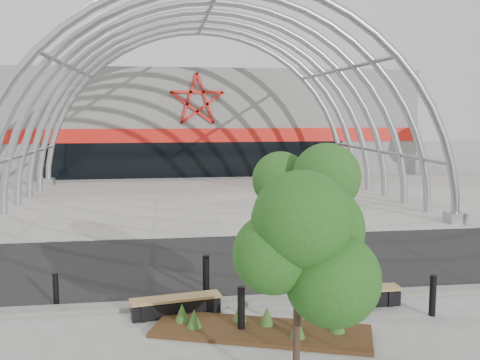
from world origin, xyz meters
TOP-DOWN VIEW (x-y plane):
  - ground at (0.00, 0.00)m, footprint 140.00×140.00m
  - road at (0.00, 3.50)m, footprint 140.00×7.00m
  - forecourt at (0.00, 15.50)m, footprint 60.00×17.00m
  - kerb at (0.00, -0.25)m, footprint 60.00×0.50m
  - arena_building at (0.00, 33.45)m, footprint 34.00×15.24m
  - vault_canopy at (0.00, 15.50)m, footprint 20.80×15.80m
  - planting_bed at (-0.46, -2.08)m, footprint 4.97×2.96m
  - street_tree_0 at (-0.32, -4.87)m, footprint 1.67×1.67m
  - street_tree_1 at (0.41, -2.31)m, footprint 1.72×1.72m
  - bench_0 at (-2.23, -0.82)m, footprint 2.20×0.83m
  - bench_1 at (2.25, -0.83)m, footprint 2.23×0.55m
  - bollard_0 at (-5.16, 0.18)m, footprint 0.14×0.14m
  - bollard_1 at (-0.83, -2.02)m, footprint 0.17×0.17m
  - bollard_2 at (-1.41, 0.44)m, footprint 0.17×0.17m
  - bollard_3 at (3.80, -1.70)m, footprint 0.16×0.16m
  - bollard_4 at (2.85, 0.54)m, footprint 0.15×0.15m

SIDE VIEW (x-z plane):
  - ground at x=0.00m, z-range 0.00..0.00m
  - road at x=0.00m, z-range 0.00..0.02m
  - vault_canopy at x=0.00m, z-range -10.16..10.20m
  - forecourt at x=0.00m, z-range 0.00..0.04m
  - kerb at x=0.00m, z-range 0.00..0.12m
  - planting_bed at x=-0.46m, z-range -0.13..0.37m
  - bench_0 at x=-2.23m, z-range -0.01..0.45m
  - bench_1 at x=2.25m, z-range -0.01..0.46m
  - bollard_0 at x=-5.16m, z-range 0.00..0.85m
  - bollard_4 at x=2.85m, z-range 0.00..0.95m
  - bollard_3 at x=3.80m, z-range 0.00..0.99m
  - bollard_1 at x=-0.83m, z-range 0.00..1.03m
  - bollard_2 at x=-1.41m, z-range 0.00..1.09m
  - street_tree_0 at x=-0.32m, z-range 0.83..4.63m
  - street_tree_1 at x=0.41m, z-range 0.89..4.96m
  - arena_building at x=0.00m, z-range -0.01..7.99m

